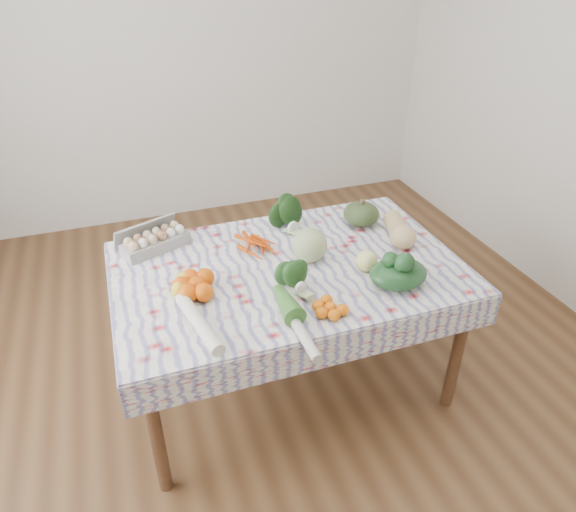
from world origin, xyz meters
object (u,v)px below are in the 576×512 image
at_px(cabbage, 310,245).
at_px(dining_table, 288,280).
at_px(grapefruit, 366,261).
at_px(egg_carton, 155,242).
at_px(kabocha_squash, 361,214).
at_px(butternut_squash, 399,228).

bearing_deg(cabbage, dining_table, -171.56).
distance_m(cabbage, grapefruit, 0.28).
relative_size(dining_table, egg_carton, 4.74).
bearing_deg(grapefruit, kabocha_squash, 66.82).
xyz_separation_m(egg_carton, grapefruit, (0.92, -0.52, 0.01)).
bearing_deg(dining_table, cabbage, 8.44).
relative_size(egg_carton, kabocha_squash, 1.71).
bearing_deg(grapefruit, cabbage, 142.57).
distance_m(egg_carton, grapefruit, 1.06).
xyz_separation_m(cabbage, grapefruit, (0.22, -0.17, -0.03)).
bearing_deg(butternut_squash, egg_carton, -179.36).
distance_m(dining_table, egg_carton, 0.70).
distance_m(kabocha_squash, cabbage, 0.47).
bearing_deg(egg_carton, butternut_squash, -36.58).
bearing_deg(kabocha_squash, cabbage, -148.20).
height_order(kabocha_squash, cabbage, cabbage).
height_order(egg_carton, butternut_squash, butternut_squash).
relative_size(dining_table, kabocha_squash, 8.11).
bearing_deg(butternut_squash, kabocha_squash, 132.80).
bearing_deg(grapefruit, dining_table, 155.83).
bearing_deg(kabocha_squash, egg_carton, 174.65).
relative_size(egg_carton, butternut_squash, 1.19).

